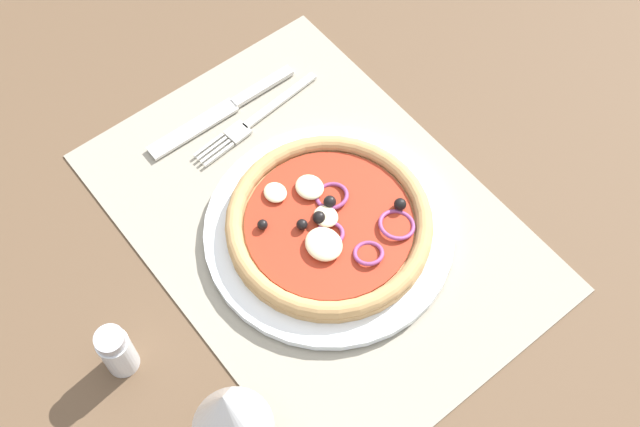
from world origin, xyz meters
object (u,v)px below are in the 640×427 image
(plate, at_px, (329,230))
(pizza, at_px, (330,223))
(knife, at_px, (221,112))
(wine_glass, at_px, (229,414))
(fork, at_px, (252,122))
(pepper_shaker, at_px, (117,351))

(plate, xyz_separation_m, pizza, (-0.00, -0.00, 0.02))
(knife, relative_size, wine_glass, 1.34)
(fork, height_order, knife, knife)
(pepper_shaker, bearing_deg, pizza, -93.23)
(wine_glass, bearing_deg, knife, -32.62)
(wine_glass, xyz_separation_m, pepper_shaker, (0.14, 0.04, -0.07))
(pizza, height_order, pepper_shaker, pepper_shaker)
(fork, distance_m, knife, 0.04)
(fork, bearing_deg, wine_glass, 46.56)
(plate, height_order, pepper_shaker, pepper_shaker)
(pizza, bearing_deg, pepper_shaker, 86.77)
(pepper_shaker, bearing_deg, knife, -52.91)
(wine_glass, bearing_deg, fork, -37.95)
(plate, bearing_deg, knife, -0.43)
(wine_glass, height_order, pepper_shaker, wine_glass)
(pepper_shaker, bearing_deg, plate, -93.22)
(pizza, xyz_separation_m, pepper_shaker, (0.01, 0.25, 0.01))
(fork, relative_size, knife, 0.90)
(pepper_shaker, bearing_deg, fork, -60.03)
(pizza, xyz_separation_m, wine_glass, (-0.12, 0.21, 0.08))
(pizza, distance_m, wine_glass, 0.25)
(pizza, distance_m, knife, 0.21)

